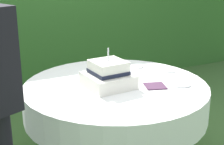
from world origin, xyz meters
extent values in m
cylinder|color=#4C4C51|center=(0.00, 0.00, 0.35)|extent=(0.14, 0.14, 0.71)
cylinder|color=olive|center=(0.00, 0.00, 0.72)|extent=(1.34, 1.34, 0.03)
cylinder|color=white|center=(0.00, 0.00, 0.62)|extent=(1.37, 1.37, 0.24)
cube|color=white|center=(-0.07, -0.02, 0.78)|extent=(0.34, 0.34, 0.10)
cube|color=white|center=(-0.07, -0.02, 0.88)|extent=(0.24, 0.24, 0.10)
cube|color=black|center=(-0.07, -0.02, 0.85)|extent=(0.25, 0.25, 0.03)
sphere|color=#C6599E|center=(0.03, 0.10, 0.86)|extent=(0.07, 0.07, 0.07)
cylinder|color=silver|center=(-0.07, -0.02, 0.98)|extent=(0.01, 0.01, 0.09)
cylinder|color=white|center=(0.36, 0.31, 0.74)|extent=(0.14, 0.14, 0.01)
cylinder|color=white|center=(0.42, -0.23, 0.74)|extent=(0.14, 0.14, 0.01)
cylinder|color=white|center=(0.55, 0.08, 0.74)|extent=(0.10, 0.10, 0.01)
cylinder|color=white|center=(0.02, 0.42, 0.74)|extent=(0.13, 0.13, 0.01)
cube|color=#4C2D47|center=(0.23, -0.18, 0.74)|extent=(0.18, 0.18, 0.01)
camera|label=1|loc=(-1.12, -2.11, 1.60)|focal=54.67mm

